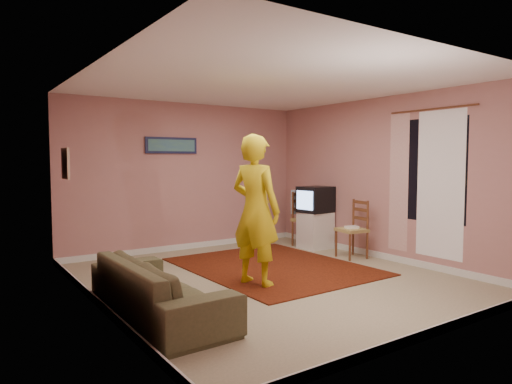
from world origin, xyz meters
TOP-DOWN VIEW (x-y plane):
  - ground at (0.00, 0.00)m, footprint 5.00×5.00m
  - wall_back at (0.00, 2.50)m, footprint 4.50×0.02m
  - wall_front at (0.00, -2.50)m, footprint 4.50×0.02m
  - wall_left at (-2.25, 0.00)m, footprint 0.02×5.00m
  - wall_right at (2.25, 0.00)m, footprint 0.02×5.00m
  - ceiling at (0.00, 0.00)m, footprint 4.50×5.00m
  - baseboard_back at (0.00, 2.49)m, footprint 4.50×0.02m
  - baseboard_front at (0.00, -2.49)m, footprint 4.50×0.02m
  - baseboard_left at (-2.24, 0.00)m, footprint 0.02×5.00m
  - baseboard_right at (2.24, 0.00)m, footprint 0.02×5.00m
  - window at (2.24, -0.90)m, footprint 0.01×1.10m
  - curtain_sheer at (2.23, -1.05)m, footprint 0.01×0.75m
  - curtain_floral at (2.21, -0.35)m, footprint 0.01×0.35m
  - curtain_rod at (2.20, -0.90)m, footprint 0.02×1.40m
  - picture_back at (-0.30, 2.47)m, footprint 0.95×0.04m
  - picture_left at (-2.22, 1.60)m, footprint 0.04×0.38m
  - area_rug at (0.44, 0.51)m, footprint 2.34×2.91m
  - tv_cabinet at (1.95, 1.26)m, footprint 0.51×0.47m
  - crt_tv at (1.94, 1.26)m, footprint 0.58×0.53m
  - chair_a at (1.98, 1.53)m, footprint 0.54×0.52m
  - dvd_player at (1.98, 1.53)m, footprint 0.36×0.28m
  - blue_throw at (1.98, 1.72)m, footprint 0.43×0.05m
  - chair_b at (1.89, 0.31)m, footprint 0.47×0.48m
  - game_console at (1.89, 0.31)m, footprint 0.22×0.19m
  - sofa at (-1.80, -0.58)m, footprint 0.84×2.04m
  - person at (-0.32, -0.14)m, footprint 0.66×0.81m

SIDE VIEW (x-z plane):
  - ground at x=0.00m, z-range 0.00..0.00m
  - area_rug at x=0.44m, z-range 0.00..0.02m
  - baseboard_back at x=0.00m, z-range 0.00..0.10m
  - baseboard_front at x=0.00m, z-range 0.00..0.10m
  - baseboard_left at x=-2.24m, z-range 0.00..0.10m
  - baseboard_right at x=2.24m, z-range 0.00..0.10m
  - sofa at x=-1.80m, z-range 0.00..0.59m
  - tv_cabinet at x=1.95m, z-range 0.00..0.65m
  - game_console at x=1.89m, z-range 0.48..0.52m
  - dvd_player at x=1.98m, z-range 0.51..0.57m
  - chair_b at x=1.89m, z-range 0.32..0.83m
  - chair_a at x=1.98m, z-range 0.34..0.89m
  - blue_throw at x=1.98m, z-range 0.59..1.04m
  - crt_tv at x=1.94m, z-range 0.65..1.12m
  - person at x=-0.32m, z-range 0.00..1.92m
  - curtain_sheer at x=2.23m, z-range 0.20..2.30m
  - curtain_floral at x=2.21m, z-range 0.20..2.30m
  - wall_back at x=0.00m, z-range 0.00..2.60m
  - wall_front at x=0.00m, z-range 0.00..2.60m
  - wall_left at x=-2.25m, z-range 0.00..2.60m
  - wall_right at x=2.25m, z-range 0.00..2.60m
  - window at x=2.24m, z-range 0.70..2.20m
  - picture_left at x=-2.22m, z-range 1.34..1.76m
  - picture_back at x=-0.30m, z-range 1.71..1.99m
  - curtain_rod at x=2.20m, z-range 2.31..2.33m
  - ceiling at x=0.00m, z-range 2.59..2.61m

